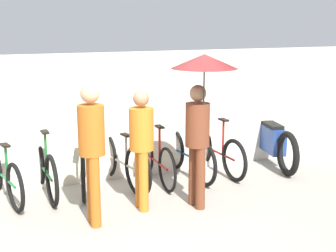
{
  "coord_description": "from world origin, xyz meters",
  "views": [
    {
      "loc": [
        -1.95,
        -4.8,
        2.45
      ],
      "look_at": [
        0.55,
        1.21,
        1.0
      ],
      "focal_mm": 50.0,
      "sensor_mm": 36.0,
      "label": 1
    }
  ],
  "objects_px": {
    "pedestrian_leading": "(92,143)",
    "pedestrian_center": "(141,141)",
    "parked_bicycle_0": "(4,176)",
    "pedestrian_trailing": "(201,95)",
    "parked_bicycle_3": "(121,161)",
    "parked_bicycle_5": "(187,154)",
    "parked_bicycle_1": "(45,169)",
    "parked_bicycle_4": "(156,159)",
    "parked_bicycle_2": "(83,165)",
    "motorcycle": "(272,141)",
    "parked_bicycle_6": "(217,151)"
  },
  "relations": [
    {
      "from": "parked_bicycle_3",
      "to": "pedestrian_leading",
      "type": "xyz_separation_m",
      "value": [
        -0.71,
        -1.2,
        0.64
      ]
    },
    {
      "from": "parked_bicycle_6",
      "to": "pedestrian_center",
      "type": "distance_m",
      "value": 2.05
    },
    {
      "from": "parked_bicycle_0",
      "to": "parked_bicycle_4",
      "type": "xyz_separation_m",
      "value": [
        2.23,
        -0.07,
        0.01
      ]
    },
    {
      "from": "parked_bicycle_2",
      "to": "motorcycle",
      "type": "distance_m",
      "value": 3.34
    },
    {
      "from": "pedestrian_leading",
      "to": "parked_bicycle_2",
      "type": "bearing_deg",
      "value": -95.03
    },
    {
      "from": "parked_bicycle_0",
      "to": "parked_bicycle_1",
      "type": "xyz_separation_m",
      "value": [
        0.56,
        0.02,
        0.02
      ]
    },
    {
      "from": "parked_bicycle_2",
      "to": "parked_bicycle_4",
      "type": "distance_m",
      "value": 1.12
    },
    {
      "from": "parked_bicycle_5",
      "to": "parked_bicycle_2",
      "type": "bearing_deg",
      "value": 82.77
    },
    {
      "from": "parked_bicycle_5",
      "to": "pedestrian_leading",
      "type": "distance_m",
      "value": 2.28
    },
    {
      "from": "parked_bicycle_2",
      "to": "parked_bicycle_5",
      "type": "height_order",
      "value": "parked_bicycle_5"
    },
    {
      "from": "pedestrian_trailing",
      "to": "parked_bicycle_4",
      "type": "bearing_deg",
      "value": -88.41
    },
    {
      "from": "parked_bicycle_4",
      "to": "pedestrian_trailing",
      "type": "xyz_separation_m",
      "value": [
        0.15,
        -1.24,
        1.18
      ]
    },
    {
      "from": "parked_bicycle_2",
      "to": "pedestrian_center",
      "type": "bearing_deg",
      "value": -139.02
    },
    {
      "from": "pedestrian_leading",
      "to": "parked_bicycle_3",
      "type": "bearing_deg",
      "value": -118.63
    },
    {
      "from": "pedestrian_center",
      "to": "pedestrian_trailing",
      "type": "bearing_deg",
      "value": 162.69
    },
    {
      "from": "parked_bicycle_3",
      "to": "parked_bicycle_4",
      "type": "xyz_separation_m",
      "value": [
        0.56,
        -0.03,
        -0.03
      ]
    },
    {
      "from": "parked_bicycle_2",
      "to": "parked_bicycle_4",
      "type": "xyz_separation_m",
      "value": [
        1.12,
        -0.09,
        -0.02
      ]
    },
    {
      "from": "pedestrian_trailing",
      "to": "pedestrian_center",
      "type": "bearing_deg",
      "value": -27.77
    },
    {
      "from": "parked_bicycle_0",
      "to": "pedestrian_trailing",
      "type": "xyz_separation_m",
      "value": [
        2.39,
        -1.31,
        1.18
      ]
    },
    {
      "from": "parked_bicycle_2",
      "to": "motorcycle",
      "type": "height_order",
      "value": "parked_bicycle_2"
    },
    {
      "from": "parked_bicycle_0",
      "to": "parked_bicycle_4",
      "type": "height_order",
      "value": "parked_bicycle_0"
    },
    {
      "from": "parked_bicycle_2",
      "to": "parked_bicycle_5",
      "type": "relative_size",
      "value": 1.02
    },
    {
      "from": "parked_bicycle_3",
      "to": "parked_bicycle_6",
      "type": "bearing_deg",
      "value": -98.13
    },
    {
      "from": "parked_bicycle_3",
      "to": "parked_bicycle_6",
      "type": "xyz_separation_m",
      "value": [
        1.68,
        0.05,
        -0.03
      ]
    },
    {
      "from": "pedestrian_leading",
      "to": "parked_bicycle_5",
      "type": "bearing_deg",
      "value": -144.71
    },
    {
      "from": "parked_bicycle_2",
      "to": "parked_bicycle_6",
      "type": "relative_size",
      "value": 0.99
    },
    {
      "from": "pedestrian_leading",
      "to": "pedestrian_center",
      "type": "distance_m",
      "value": 0.75
    },
    {
      "from": "parked_bicycle_5",
      "to": "pedestrian_leading",
      "type": "height_order",
      "value": "pedestrian_leading"
    },
    {
      "from": "parked_bicycle_2",
      "to": "parked_bicycle_3",
      "type": "relative_size",
      "value": 0.95
    },
    {
      "from": "parked_bicycle_1",
      "to": "parked_bicycle_4",
      "type": "distance_m",
      "value": 1.68
    },
    {
      "from": "pedestrian_leading",
      "to": "pedestrian_trailing",
      "type": "xyz_separation_m",
      "value": [
        1.42,
        -0.06,
        0.51
      ]
    },
    {
      "from": "parked_bicycle_4",
      "to": "motorcycle",
      "type": "relative_size",
      "value": 0.81
    },
    {
      "from": "pedestrian_leading",
      "to": "parked_bicycle_4",
      "type": "bearing_deg",
      "value": -135.27
    },
    {
      "from": "pedestrian_center",
      "to": "parked_bicycle_5",
      "type": "bearing_deg",
      "value": -134.13
    },
    {
      "from": "parked_bicycle_0",
      "to": "parked_bicycle_5",
      "type": "height_order",
      "value": "parked_bicycle_5"
    },
    {
      "from": "parked_bicycle_2",
      "to": "pedestrian_center",
      "type": "distance_m",
      "value": 1.29
    },
    {
      "from": "parked_bicycle_3",
      "to": "motorcycle",
      "type": "relative_size",
      "value": 0.9
    },
    {
      "from": "parked_bicycle_3",
      "to": "pedestrian_trailing",
      "type": "distance_m",
      "value": 1.85
    },
    {
      "from": "pedestrian_center",
      "to": "pedestrian_trailing",
      "type": "xyz_separation_m",
      "value": [
        0.72,
        -0.29,
        0.6
      ]
    },
    {
      "from": "parked_bicycle_0",
      "to": "pedestrian_center",
      "type": "relative_size",
      "value": 1.01
    },
    {
      "from": "parked_bicycle_1",
      "to": "pedestrian_trailing",
      "type": "bearing_deg",
      "value": -128.46
    },
    {
      "from": "parked_bicycle_5",
      "to": "pedestrian_center",
      "type": "height_order",
      "value": "pedestrian_center"
    },
    {
      "from": "parked_bicycle_1",
      "to": "parked_bicycle_3",
      "type": "distance_m",
      "value": 1.12
    },
    {
      "from": "parked_bicycle_3",
      "to": "motorcycle",
      "type": "xyz_separation_m",
      "value": [
        2.78,
        0.07,
        0.02
      ]
    },
    {
      "from": "parked_bicycle_0",
      "to": "motorcycle",
      "type": "distance_m",
      "value": 4.46
    },
    {
      "from": "parked_bicycle_2",
      "to": "parked_bicycle_3",
      "type": "distance_m",
      "value": 0.56
    },
    {
      "from": "parked_bicycle_1",
      "to": "parked_bicycle_3",
      "type": "bearing_deg",
      "value": -95.8
    },
    {
      "from": "parked_bicycle_6",
      "to": "pedestrian_leading",
      "type": "relative_size",
      "value": 0.99
    },
    {
      "from": "parked_bicycle_3",
      "to": "pedestrian_trailing",
      "type": "height_order",
      "value": "pedestrian_trailing"
    },
    {
      "from": "motorcycle",
      "to": "pedestrian_leading",
      "type": "bearing_deg",
      "value": 122.26
    }
  ]
}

